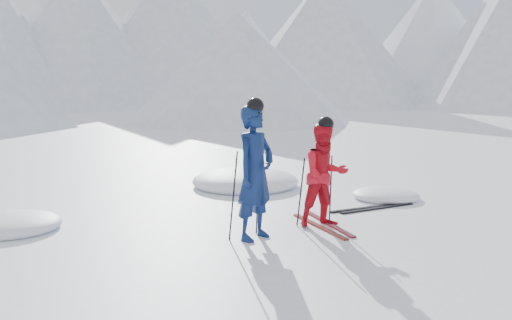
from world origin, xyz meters
TOP-DOWN VIEW (x-y plane):
  - ground at (0.00, 0.00)m, footprint 160.00×160.00m
  - mountain_range at (5.71, 35.31)m, footprint 106.15×62.94m
  - skier_blue at (-2.55, -0.09)m, footprint 0.84×0.65m
  - skier_red at (-1.20, -0.21)m, footprint 0.99×0.87m
  - pole_blue_left at (-2.85, 0.06)m, footprint 0.13×0.09m
  - pole_blue_right at (-2.30, 0.16)m, footprint 0.13×0.08m
  - pole_red_left at (-1.50, 0.04)m, footprint 0.11×0.09m
  - pole_red_right at (-0.90, -0.06)m, footprint 0.11×0.08m
  - ski_worn_left at (-1.32, -0.21)m, footprint 0.55×1.66m
  - ski_worn_right at (-1.08, -0.21)m, footprint 0.66×1.63m
  - ski_loose_a at (0.36, 0.16)m, footprint 1.68×0.45m
  - ski_loose_b at (0.46, 0.01)m, footprint 1.69×0.39m
  - snow_lumps at (-0.85, 2.91)m, footprint 8.09×4.75m

SIDE VIEW (x-z plane):
  - ground at x=0.00m, z-range 0.00..0.00m
  - snow_lumps at x=-0.85m, z-range -0.27..0.27m
  - ski_worn_left at x=-1.32m, z-range 0.00..0.03m
  - ski_worn_right at x=-1.08m, z-range 0.00..0.03m
  - ski_loose_a at x=0.36m, z-range 0.00..0.03m
  - ski_loose_b at x=0.46m, z-range 0.00..0.03m
  - pole_red_left at x=-1.50m, z-range 0.00..1.13m
  - pole_red_right at x=-0.90m, z-range 0.00..1.13m
  - pole_blue_right at x=-2.30m, z-range 0.00..1.35m
  - pole_blue_left at x=-2.85m, z-range 0.00..1.35m
  - skier_red at x=-1.20m, z-range 0.00..1.70m
  - skier_blue at x=-2.55m, z-range 0.00..2.03m
  - mountain_range at x=5.71m, z-range -1.04..14.49m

